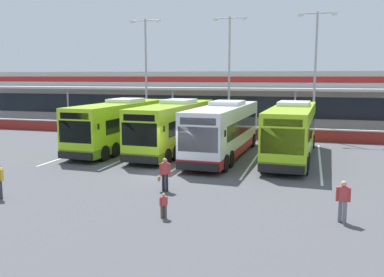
{
  "coord_description": "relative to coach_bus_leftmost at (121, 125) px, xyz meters",
  "views": [
    {
      "loc": [
        7.69,
        -22.09,
        5.49
      ],
      "look_at": [
        0.54,
        3.0,
        1.6
      ],
      "focal_mm": 39.14,
      "sensor_mm": 36.0,
      "label": 1
    }
  ],
  "objects": [
    {
      "name": "bay_stripe_far_west",
      "position": [
        -2.23,
        -0.76,
        -1.78
      ],
      "size": [
        0.14,
        13.0,
        0.01
      ],
      "primitive_type": "cube",
      "color": "silver",
      "rests_on": "ground"
    },
    {
      "name": "bay_stripe_centre",
      "position": [
        10.37,
        -0.76,
        -1.78
      ],
      "size": [
        0.14,
        13.0,
        0.01
      ],
      "primitive_type": "cube",
      "color": "silver",
      "rests_on": "ground"
    },
    {
      "name": "pedestrian_child",
      "position": [
        8.5,
        -14.07,
        -1.24
      ],
      "size": [
        0.27,
        0.28,
        1.0
      ],
      "color": "#4C4238",
      "rests_on": "ground"
    },
    {
      "name": "lamp_post_west",
      "position": [
        -1.97,
        10.15,
        4.5
      ],
      "size": [
        3.24,
        0.28,
        11.0
      ],
      "color": "#9E9EA3",
      "rests_on": "ground"
    },
    {
      "name": "coach_bus_left_centre",
      "position": [
        4.31,
        0.04,
        0.0
      ],
      "size": [
        3.28,
        12.24,
        3.78
      ],
      "color": "#9ED11E",
      "rests_on": "ground"
    },
    {
      "name": "lamp_post_centre",
      "position": [
        6.26,
        10.72,
        4.5
      ],
      "size": [
        3.24,
        0.28,
        11.0
      ],
      "color": "#9E9EA3",
      "rests_on": "ground"
    },
    {
      "name": "bay_stripe_mid_west",
      "position": [
        6.17,
        -0.76,
        -1.78
      ],
      "size": [
        0.14,
        13.0,
        0.01
      ],
      "primitive_type": "cube",
      "color": "silver",
      "rests_on": "ground"
    },
    {
      "name": "lamp_post_east",
      "position": [
        14.09,
        9.82,
        4.5
      ],
      "size": [
        3.24,
        0.28,
        11.0
      ],
      "color": "#9E9EA3",
      "rests_on": "ground"
    },
    {
      "name": "bay_stripe_west",
      "position": [
        1.97,
        -0.76,
        -1.78
      ],
      "size": [
        0.14,
        13.0,
        0.01
      ],
      "primitive_type": "cube",
      "color": "silver",
      "rests_on": "ground"
    },
    {
      "name": "pedestrian_near_bin",
      "position": [
        15.16,
        -12.65,
        -0.91
      ],
      "size": [
        0.53,
        0.3,
        1.62
      ],
      "color": "slate",
      "rests_on": "ground"
    },
    {
      "name": "bay_stripe_mid_east",
      "position": [
        14.57,
        -0.76,
        -1.78
      ],
      "size": [
        0.14,
        13.0,
        0.01
      ],
      "primitive_type": "cube",
      "color": "silver",
      "rests_on": "ground"
    },
    {
      "name": "coach_bus_right_centre",
      "position": [
        12.7,
        -0.35,
        0.0
      ],
      "size": [
        3.28,
        12.24,
        3.78
      ],
      "color": "#9ED11E",
      "rests_on": "ground"
    },
    {
      "name": "coach_bus_leftmost",
      "position": [
        0.0,
        0.0,
        0.0
      ],
      "size": [
        3.28,
        12.24,
        3.78
      ],
      "color": "#9ED11E",
      "rests_on": "ground"
    },
    {
      "name": "red_barrier_wall",
      "position": [
        6.17,
        7.74,
        -1.23
      ],
      "size": [
        60.0,
        0.4,
        1.1
      ],
      "color": "maroon",
      "rests_on": "ground"
    },
    {
      "name": "terminal_building",
      "position": [
        6.17,
        20.14,
        1.23
      ],
      "size": [
        70.0,
        13.0,
        6.0
      ],
      "color": "#B7B7B2",
      "rests_on": "ground"
    },
    {
      "name": "coach_bus_centre",
      "position": [
        8.19,
        -0.95,
        0.0
      ],
      "size": [
        3.28,
        12.24,
        3.78
      ],
      "color": "silver",
      "rests_on": "ground"
    },
    {
      "name": "pedestrian_with_handbag",
      "position": [
        7.23,
        -10.37,
        -0.93
      ],
      "size": [
        0.65,
        0.38,
        1.62
      ],
      "color": "black",
      "rests_on": "ground"
    },
    {
      "name": "ground_plane",
      "position": [
        6.17,
        -6.76,
        -1.79
      ],
      "size": [
        200.0,
        200.0,
        0.0
      ],
      "primitive_type": "plane",
      "color": "#4C4C51"
    }
  ]
}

